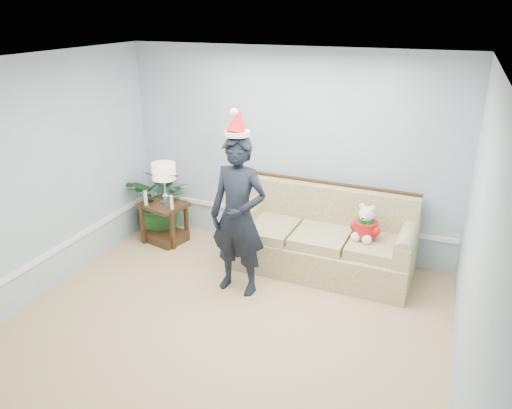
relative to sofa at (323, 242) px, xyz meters
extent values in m
cube|color=tan|center=(-0.63, -2.04, -0.38)|extent=(4.50, 5.00, 0.02)
cube|color=white|center=(-0.63, -2.04, 2.34)|extent=(4.50, 5.00, 0.02)
cube|color=#A4C1D2|center=(-0.63, 0.47, 0.98)|extent=(4.50, 0.02, 2.70)
cube|color=#A4C1D2|center=(-2.89, -2.04, 0.98)|extent=(0.02, 5.00, 2.70)
cube|color=#A4C1D2|center=(1.63, -2.04, 0.98)|extent=(0.02, 5.00, 2.70)
cube|color=white|center=(-0.63, 0.45, 0.08)|extent=(4.48, 0.03, 0.06)
cube|color=white|center=(-2.87, -2.04, 0.08)|extent=(0.03, 4.98, 0.06)
cube|color=brown|center=(0.00, -0.06, -0.16)|extent=(2.26, 1.03, 0.42)
cube|color=brown|center=(-0.69, -0.12, 0.12)|extent=(0.68, 0.79, 0.13)
cube|color=brown|center=(0.00, -0.12, 0.12)|extent=(0.68, 0.79, 0.13)
cube|color=brown|center=(0.69, -0.12, 0.12)|extent=(0.68, 0.79, 0.13)
cube|color=brown|center=(0.00, 0.30, 0.35)|extent=(2.23, 0.29, 0.59)
cube|color=black|center=(0.00, 0.37, 0.65)|extent=(2.22, 0.15, 0.05)
cube|color=brown|center=(-1.02, -0.06, 0.18)|extent=(0.23, 0.96, 0.25)
cube|color=brown|center=(1.02, -0.06, 0.18)|extent=(0.23, 0.96, 0.25)
cube|color=#3D2916|center=(-2.30, -0.06, 0.18)|extent=(0.70, 0.64, 0.05)
cube|color=#3D2916|center=(-2.30, -0.06, -0.30)|extent=(0.63, 0.56, 0.13)
cube|color=#3D2916|center=(-2.54, -0.25, -0.08)|extent=(0.06, 0.06, 0.58)
cube|color=#3D2916|center=(-2.06, -0.25, -0.08)|extent=(0.06, 0.06, 0.58)
cube|color=#3D2916|center=(-2.54, 0.13, -0.08)|extent=(0.06, 0.06, 0.58)
cube|color=#3D2916|center=(-2.06, 0.13, -0.08)|extent=(0.06, 0.06, 0.58)
cylinder|color=silver|center=(-2.27, -0.04, 0.22)|extent=(0.15, 0.15, 0.03)
sphere|color=silver|center=(-2.27, -0.04, 0.31)|extent=(0.09, 0.09, 0.09)
cylinder|color=silver|center=(-2.27, -0.04, 0.45)|extent=(0.02, 0.02, 0.33)
cylinder|color=#F7E1C4|center=(-2.27, -0.04, 0.68)|extent=(0.33, 0.33, 0.22)
cylinder|color=silver|center=(-2.48, -0.20, 0.26)|extent=(0.05, 0.05, 0.11)
cylinder|color=white|center=(-2.48, -0.20, 0.36)|extent=(0.04, 0.04, 0.09)
cylinder|color=silver|center=(-2.07, -0.20, 0.26)|extent=(0.05, 0.05, 0.11)
cylinder|color=white|center=(-2.07, -0.20, 0.36)|extent=(0.04, 0.04, 0.09)
imported|color=#225724|center=(-2.46, 0.18, 0.16)|extent=(1.04, 0.93, 1.06)
imported|color=black|center=(-0.79, -0.87, 0.57)|extent=(0.72, 0.50, 1.88)
cylinder|color=silver|center=(-0.79, -0.87, 1.53)|extent=(0.30, 0.30, 0.05)
cone|color=red|center=(-0.79, -0.85, 1.66)|extent=(0.26, 0.32, 0.31)
sphere|color=silver|center=(-0.79, -0.94, 1.77)|extent=(0.08, 0.08, 0.08)
sphere|color=silver|center=(0.52, -0.10, 0.31)|extent=(0.26, 0.26, 0.26)
cylinder|color=red|center=(0.52, -0.10, 0.31)|extent=(0.33, 0.33, 0.18)
cylinder|color=#0E5C19|center=(0.52, -0.10, 0.41)|extent=(0.22, 0.22, 0.03)
sphere|color=silver|center=(0.45, -0.22, 0.23)|extent=(0.12, 0.12, 0.12)
sphere|color=silver|center=(0.59, -0.22, 0.23)|extent=(0.12, 0.12, 0.12)
sphere|color=silver|center=(0.52, -0.11, 0.50)|extent=(0.18, 0.18, 0.18)
sphere|color=black|center=(0.52, -0.22, 0.49)|extent=(0.03, 0.03, 0.03)
sphere|color=silver|center=(0.46, -0.10, 0.59)|extent=(0.07, 0.07, 0.07)
sphere|color=silver|center=(0.59, -0.10, 0.59)|extent=(0.07, 0.07, 0.07)
camera|label=1|loc=(1.30, -5.61, 2.79)|focal=35.00mm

